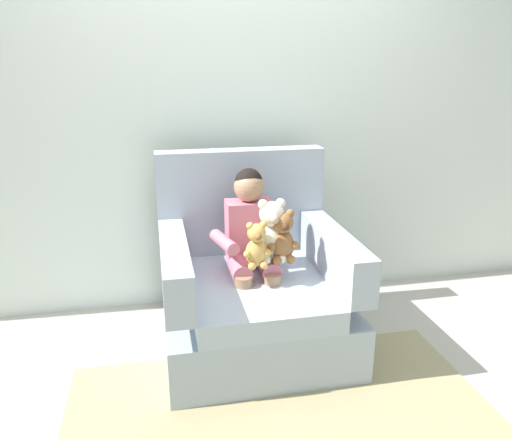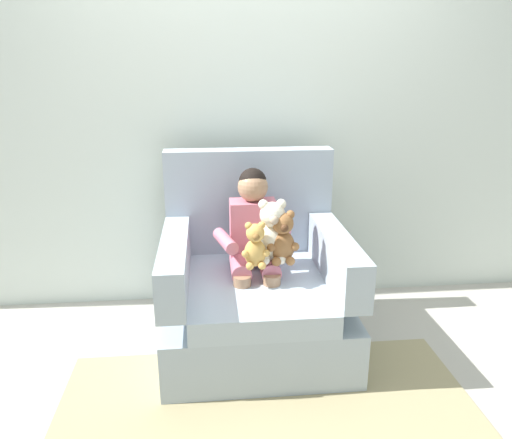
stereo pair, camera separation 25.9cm
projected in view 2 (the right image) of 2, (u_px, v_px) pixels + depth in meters
name	position (u px, v px, depth m)	size (l,w,h in m)	color
ground_plane	(256.00, 344.00, 2.88)	(8.00, 8.00, 0.00)	#ADA89E
back_wall	(244.00, 106.00, 3.14)	(6.00, 0.10, 2.60)	silver
floor_rug	(273.00, 439.00, 2.15)	(1.99, 1.41, 0.01)	#998C66
armchair	(255.00, 289.00, 2.83)	(1.01, 0.99, 1.07)	#9EADBC
seated_child	(254.00, 236.00, 2.76)	(0.45, 0.39, 0.82)	#C66B7F
plush_brown	(283.00, 239.00, 2.62)	(0.17, 0.14, 0.29)	brown
plush_cream	(272.00, 233.00, 2.63)	(0.21, 0.17, 0.35)	silver
plush_honey	(255.00, 246.00, 2.57)	(0.15, 0.12, 0.25)	gold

